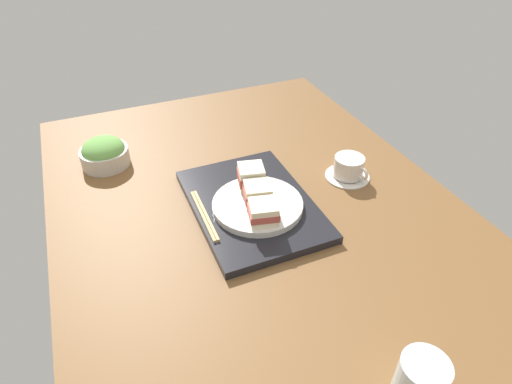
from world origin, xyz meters
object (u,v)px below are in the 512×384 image
Objects in this scene: coffee_cup at (349,168)px; drinking_glass at (419,384)px; salad_bowl at (104,153)px; chopsticks_pair at (204,214)px; sandwich_plate at (258,205)px; sandwich_middle at (258,194)px; sandwich_far at (263,212)px; sandwich_near at (253,176)px.

drinking_glass is at bearing -22.92° from coffee_cup.
chopsticks_pair is (35.38, 18.43, -1.33)cm from salad_bowl.
drinking_glass is at bearing 21.71° from salad_bowl.
sandwich_middle is at bearing 45.00° from sandwich_plate.
coffee_cup is at bearing 110.78° from sandwich_far.
sandwich_middle is at bearing -174.96° from drinking_glass.
sandwich_far is (6.67, -1.47, -0.16)cm from sandwich_middle.
salad_bowl reaches higher than coffee_cup.
sandwich_near is 0.75× the size of drinking_glass.
sandwich_near is 13.67cm from sandwich_far.
sandwich_near reaches higher than sandwich_middle.
coffee_cup reaches higher than chopsticks_pair.
salad_bowl is 98.04cm from drinking_glass.
sandwich_middle reaches higher than salad_bowl.
coffee_cup is (-11.70, 30.83, -3.30)cm from sandwich_far.
sandwich_near is (-6.67, 1.47, 3.82)cm from sandwich_plate.
chopsticks_pair is at bearing -86.42° from coffee_cup.
sandwich_middle is 0.41× the size of chopsticks_pair.
chopsticks_pair is at bearing -100.23° from sandwich_plate.
sandwich_plate is 3.44cm from sandwich_middle.
chopsticks_pair is at bearing -127.79° from sandwich_far.
sandwich_plate is 2.80× the size of sandwich_far.
sandwich_plate is 1.76× the size of coffee_cup.
sandwich_middle is 53.54cm from drinking_glass.
drinking_glass reaches higher than sandwich_middle.
sandwich_plate is at bearing 39.90° from salad_bowl.
sandwich_far is at bearing 34.12° from salad_bowl.
salad_bowl is 39.92cm from chopsticks_pair.
chopsticks_pair is at bearing -162.25° from drinking_glass.
drinking_glass is (46.65, 6.17, -0.99)cm from sandwich_far.
salad_bowl is at bearing -158.29° from drinking_glass.
sandwich_far is (6.67, -1.47, 3.28)cm from sandwich_plate.
sandwich_near reaches higher than sandwich_plate.
sandwich_plate is at bearing 167.61° from sandwich_far.
sandwich_middle reaches higher than coffee_cup.
sandwich_plate is 1.64× the size of salad_bowl.
sandwich_plate is 13.35cm from chopsticks_pair.
drinking_glass is (58.35, -24.67, 2.32)cm from coffee_cup.
sandwich_near is at bearing 106.42° from chopsticks_pair.
salad_bowl is 1.29× the size of drinking_glass.
sandwich_far reaches higher than chopsticks_pair.
sandwich_middle is (0.00, 0.00, 3.44)cm from sandwich_plate.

